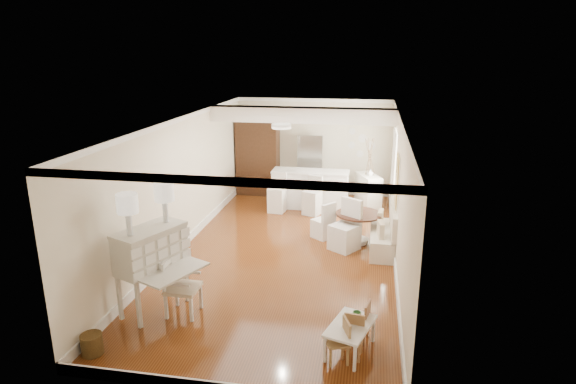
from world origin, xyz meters
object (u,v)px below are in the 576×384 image
(bar_stool_left, at_px, (277,193))
(fridge, at_px, (322,167))
(wicker_basket, at_px, (92,344))
(slip_chair_near, at_px, (345,225))
(kids_table, at_px, (350,338))
(kids_chair_c, at_px, (352,337))
(kids_chair_b, at_px, (358,320))
(kids_chair_a, at_px, (337,341))
(gustavian_armchair, at_px, (183,287))
(secretary_bureau, at_px, (152,270))
(sideboard, at_px, (368,191))
(slip_chair_far, at_px, (323,220))
(pantry_cabinet, at_px, (258,156))
(dining_table, at_px, (358,228))
(bar_stool_right, at_px, (312,196))
(breakfast_counter, at_px, (310,189))

(bar_stool_left, distance_m, fridge, 1.90)
(wicker_basket, distance_m, fridge, 8.50)
(wicker_basket, relative_size, slip_chair_near, 0.28)
(kids_table, relative_size, kids_chair_c, 1.43)
(kids_table, xyz_separation_m, kids_chair_b, (0.10, 0.33, 0.10))
(kids_chair_a, distance_m, kids_chair_b, 0.65)
(gustavian_armchair, height_order, fridge, fridge)
(secretary_bureau, distance_m, gustavian_armchair, 0.57)
(kids_table, relative_size, sideboard, 0.91)
(kids_chair_b, height_order, kids_chair_c, kids_chair_b)
(slip_chair_far, distance_m, pantry_cabinet, 4.00)
(kids_chair_a, height_order, sideboard, sideboard)
(secretary_bureau, distance_m, kids_chair_a, 3.19)
(wicker_basket, height_order, sideboard, sideboard)
(secretary_bureau, height_order, dining_table, secretary_bureau)
(kids_chair_a, bearing_deg, bar_stool_right, 170.04)
(wicker_basket, bearing_deg, kids_chair_b, 15.54)
(slip_chair_far, relative_size, breakfast_counter, 0.42)
(secretary_bureau, distance_m, bar_stool_left, 5.39)
(slip_chair_near, height_order, slip_chair_far, slip_chair_near)
(kids_chair_b, xyz_separation_m, breakfast_counter, (-1.51, 6.07, 0.20))
(kids_chair_c, relative_size, pantry_cabinet, 0.26)
(kids_chair_a, height_order, kids_chair_c, kids_chair_a)
(bar_stool_right, distance_m, fridge, 1.66)
(secretary_bureau, relative_size, kids_chair_b, 2.28)
(kids_chair_c, height_order, slip_chair_near, slip_chair_near)
(kids_table, bearing_deg, slip_chair_far, 101.11)
(pantry_cabinet, relative_size, sideboard, 2.43)
(kids_chair_b, distance_m, kids_chair_c, 0.45)
(kids_chair_a, xyz_separation_m, kids_chair_b, (0.27, 0.59, -0.00))
(dining_table, height_order, bar_stool_right, bar_stool_right)
(secretary_bureau, relative_size, slip_chair_near, 1.31)
(dining_table, distance_m, fridge, 3.59)
(kids_chair_a, xyz_separation_m, dining_table, (0.13, 4.36, 0.03))
(wicker_basket, relative_size, kids_chair_b, 0.48)
(kids_chair_a, height_order, bar_stool_right, bar_stool_right)
(kids_chair_c, distance_m, bar_stool_right, 6.11)
(slip_chair_far, xyz_separation_m, pantry_cabinet, (-2.27, 3.22, 0.72))
(secretary_bureau, xyz_separation_m, slip_chair_far, (2.37, 3.67, -0.29))
(slip_chair_near, height_order, sideboard, slip_chair_near)
(gustavian_armchair, xyz_separation_m, wicker_basket, (-0.86, -1.25, -0.32))
(kids_chair_b, xyz_separation_m, pantry_cabinet, (-3.21, 7.15, 0.84))
(kids_chair_b, relative_size, slip_chair_far, 0.74)
(slip_chair_far, bearing_deg, sideboard, -162.02)
(slip_chair_near, distance_m, sideboard, 3.07)
(slip_chair_near, relative_size, fridge, 0.60)
(kids_chair_a, relative_size, kids_chair_b, 1.01)
(slip_chair_near, distance_m, pantry_cabinet, 4.76)
(slip_chair_near, distance_m, fridge, 3.90)
(secretary_bureau, bearing_deg, breakfast_counter, 96.35)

